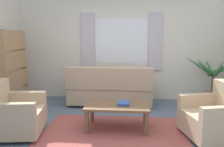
% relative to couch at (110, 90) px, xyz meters
% --- Properties ---
extents(ground_plane, '(6.24, 6.24, 0.00)m').
position_rel_couch_xyz_m(ground_plane, '(0.22, -1.57, -0.37)').
color(ground_plane, slate).
extents(wall_back, '(5.32, 0.12, 2.60)m').
position_rel_couch_xyz_m(wall_back, '(0.22, 0.69, 0.93)').
color(wall_back, silver).
rests_on(wall_back, ground_plane).
extents(window_with_curtains, '(1.98, 0.07, 1.40)m').
position_rel_couch_xyz_m(window_with_curtains, '(0.22, 0.60, 1.08)').
color(window_with_curtains, white).
extents(area_rug, '(2.40, 1.61, 0.01)m').
position_rel_couch_xyz_m(area_rug, '(0.22, -1.57, -0.36)').
color(area_rug, '#9E4C47').
rests_on(area_rug, ground_plane).
extents(couch, '(1.90, 0.82, 0.92)m').
position_rel_couch_xyz_m(couch, '(0.00, 0.00, 0.00)').
color(couch, tan).
rests_on(couch, ground_plane).
extents(armchair_left, '(0.94, 0.96, 0.88)m').
position_rel_couch_xyz_m(armchair_left, '(-1.42, -1.78, -0.01)').
color(armchair_left, tan).
rests_on(armchair_left, ground_plane).
extents(armchair_right, '(1.00, 1.02, 0.88)m').
position_rel_couch_xyz_m(armchair_right, '(1.84, -1.62, -0.01)').
color(armchair_right, tan).
rests_on(armchair_right, ground_plane).
extents(coffee_table, '(1.10, 0.64, 0.44)m').
position_rel_couch_xyz_m(coffee_table, '(0.27, -1.38, 0.01)').
color(coffee_table, brown).
rests_on(coffee_table, ground_plane).
extents(book_stack_on_table, '(0.21, 0.28, 0.04)m').
position_rel_couch_xyz_m(book_stack_on_table, '(0.37, -1.36, 0.09)').
color(book_stack_on_table, '#335199').
rests_on(book_stack_on_table, coffee_table).
extents(potted_plant, '(1.26, 0.99, 1.16)m').
position_rel_couch_xyz_m(potted_plant, '(2.34, 0.20, 0.15)').
color(potted_plant, '#9E6B4C').
rests_on(potted_plant, ground_plane).
extents(bookshelf, '(0.30, 0.94, 1.72)m').
position_rel_couch_xyz_m(bookshelf, '(-2.13, -0.36, 0.41)').
color(bookshelf, '#A87F56').
rests_on(bookshelf, ground_plane).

